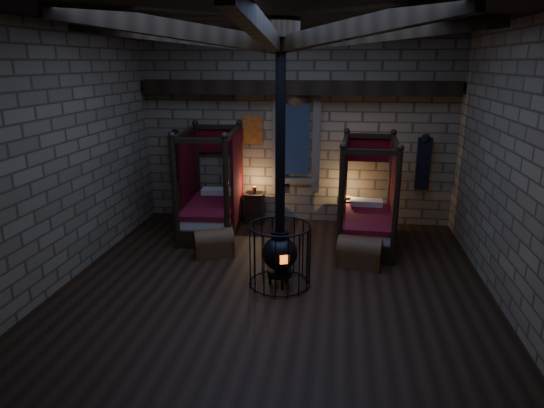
# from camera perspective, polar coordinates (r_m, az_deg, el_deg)

# --- Properties ---
(room) EXTENTS (7.02, 7.02, 4.29)m
(room) POSITION_cam_1_polar(r_m,az_deg,el_deg) (7.57, 0.59, 17.56)
(room) COLOR black
(room) RESTS_ON ground
(bed_left) EXTENTS (1.27, 2.20, 2.22)m
(bed_left) POSITION_cam_1_polar(r_m,az_deg,el_deg) (10.66, -7.06, -0.31)
(bed_left) COLOR black
(bed_left) RESTS_ON ground
(bed_right) EXTENTS (1.15, 2.08, 2.13)m
(bed_right) POSITION_cam_1_polar(r_m,az_deg,el_deg) (10.01, 11.01, -1.73)
(bed_right) COLOR black
(bed_right) RESTS_ON ground
(trunk_left) EXTENTS (0.85, 0.70, 0.54)m
(trunk_left) POSITION_cam_1_polar(r_m,az_deg,el_deg) (9.39, -6.84, -4.64)
(trunk_left) COLOR #55341B
(trunk_left) RESTS_ON ground
(trunk_right) EXTENTS (0.85, 0.62, 0.57)m
(trunk_right) POSITION_cam_1_polar(r_m,az_deg,el_deg) (9.00, 10.27, -5.65)
(trunk_right) COLOR #55341B
(trunk_right) RESTS_ON ground
(nightstand_left) EXTENTS (0.45, 0.43, 0.87)m
(nightstand_left) POSITION_cam_1_polar(r_m,az_deg,el_deg) (11.16, -2.06, -0.40)
(nightstand_left) COLOR black
(nightstand_left) RESTS_ON ground
(nightstand_right) EXTENTS (0.42, 0.40, 0.73)m
(nightstand_right) POSITION_cam_1_polar(r_m,az_deg,el_deg) (10.94, 8.67, -1.08)
(nightstand_right) COLOR black
(nightstand_right) RESTS_ON ground
(stove) EXTENTS (1.03, 1.03, 4.05)m
(stove) POSITION_cam_1_polar(r_m,az_deg,el_deg) (7.97, 0.92, -5.40)
(stove) COLOR black
(stove) RESTS_ON ground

